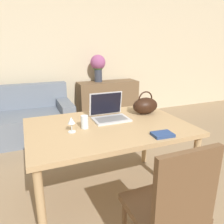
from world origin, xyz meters
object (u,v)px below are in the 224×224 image
(flower_vase, at_px, (98,65))
(laptop, at_px, (109,112))
(handbag, at_px, (145,105))
(chair, at_px, (171,205))
(wine_glass, at_px, (71,122))
(drinking_glass, at_px, (85,122))
(couch, at_px, (15,122))

(flower_vase, bearing_deg, laptop, -106.08)
(laptop, height_order, handbag, laptop)
(chair, height_order, wine_glass, chair)
(chair, xyz_separation_m, handbag, (0.41, 1.03, 0.33))
(handbag, height_order, flower_vase, flower_vase)
(wine_glass, height_order, handbag, handbag)
(chair, height_order, handbag, handbag)
(handbag, distance_m, flower_vase, 2.08)
(chair, relative_size, laptop, 2.71)
(drinking_glass, bearing_deg, laptop, 30.77)
(couch, height_order, flower_vase, flower_vase)
(couch, bearing_deg, flower_vase, 13.38)
(chair, bearing_deg, laptop, 90.38)
(chair, relative_size, flower_vase, 1.84)
(couch, bearing_deg, drinking_glass, -70.60)
(couch, height_order, laptop, laptop)
(handbag, bearing_deg, drinking_glass, -166.39)
(drinking_glass, bearing_deg, flower_vase, 68.29)
(drinking_glass, distance_m, wine_glass, 0.14)
(flower_vase, bearing_deg, wine_glass, -113.99)
(laptop, bearing_deg, handbag, -0.57)
(couch, distance_m, laptop, 2.01)
(chair, relative_size, handbag, 3.39)
(drinking_glass, relative_size, wine_glass, 0.88)
(drinking_glass, height_order, wine_glass, wine_glass)
(drinking_glass, relative_size, handbag, 0.42)
(handbag, bearing_deg, couch, 128.94)
(laptop, xyz_separation_m, drinking_glass, (-0.30, -0.18, -0.01))
(chair, distance_m, wine_glass, 0.98)
(laptop, bearing_deg, wine_glass, -152.21)
(chair, distance_m, laptop, 1.08)
(laptop, distance_m, wine_glass, 0.48)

